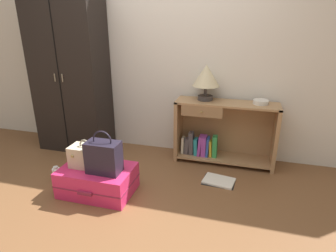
% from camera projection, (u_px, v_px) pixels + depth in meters
% --- Properties ---
extents(ground_plane, '(9.00, 9.00, 0.00)m').
position_uv_depth(ground_plane, '(116.00, 216.00, 2.44)').
color(ground_plane, brown).
extents(back_wall, '(6.40, 0.10, 2.60)m').
position_uv_depth(back_wall, '(164.00, 45.00, 3.33)').
color(back_wall, silver).
rests_on(back_wall, ground_plane).
extents(wardrobe, '(0.87, 0.47, 1.91)m').
position_uv_depth(wardrobe, '(70.00, 74.00, 3.47)').
color(wardrobe, black).
rests_on(wardrobe, ground_plane).
extents(bookshelf, '(1.13, 0.33, 0.73)m').
position_uv_depth(bookshelf, '(220.00, 133.00, 3.28)').
color(bookshelf, '#A37A51').
rests_on(bookshelf, ground_plane).
extents(table_lamp, '(0.30, 0.30, 0.40)m').
position_uv_depth(table_lamp, '(206.00, 77.00, 3.13)').
color(table_lamp, '#3D3838').
rests_on(table_lamp, bookshelf).
extents(bowl, '(0.16, 0.16, 0.04)m').
position_uv_depth(bowl, '(261.00, 102.00, 3.05)').
color(bowl, silver).
rests_on(bowl, bookshelf).
extents(suitcase_large, '(0.69, 0.48, 0.26)m').
position_uv_depth(suitcase_large, '(98.00, 180.00, 2.74)').
color(suitcase_large, '#DB2860').
rests_on(suitcase_large, ground_plane).
extents(train_case, '(0.29, 0.20, 0.28)m').
position_uv_depth(train_case, '(86.00, 156.00, 2.69)').
color(train_case, beige).
rests_on(train_case, suitcase_large).
extents(handbag, '(0.31, 0.18, 0.41)m').
position_uv_depth(handbag, '(104.00, 157.00, 2.57)').
color(handbag, '#231E2D').
rests_on(handbag, suitcase_large).
extents(bottle, '(0.08, 0.08, 0.17)m').
position_uv_depth(bottle, '(57.00, 174.00, 2.94)').
color(bottle, white).
rests_on(bottle, ground_plane).
extents(open_book_on_floor, '(0.34, 0.27, 0.02)m').
position_uv_depth(open_book_on_floor, '(219.00, 181.00, 2.95)').
color(open_book_on_floor, white).
rests_on(open_book_on_floor, ground_plane).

